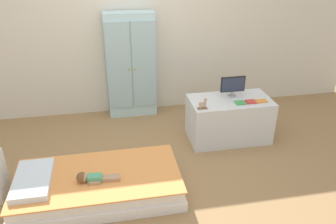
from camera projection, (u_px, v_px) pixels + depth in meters
ground_plane at (149, 174)px, 3.59m from camera, size 10.00×10.00×0.02m
back_wall at (129, 13)px, 4.36m from camera, size 6.40×0.05×2.70m
bed at (99, 185)px, 3.25m from camera, size 1.54×0.80×0.22m
pillow at (33, 180)px, 3.09m from camera, size 0.32×0.57×0.06m
doll at (90, 178)px, 3.10m from camera, size 0.39×0.14×0.10m
wardrobe at (131, 66)px, 4.51m from camera, size 0.64×0.26×1.39m
tv_stand at (229, 119)px, 4.11m from camera, size 0.95×0.52×0.52m
tv_monitor at (233, 85)px, 4.02m from camera, size 0.29×0.10×0.25m
rocking_horse_toy at (203, 104)px, 3.75m from camera, size 0.11×0.04×0.13m
book_green at (240, 103)px, 3.90m from camera, size 0.11×0.10×0.01m
book_red at (251, 102)px, 3.92m from camera, size 0.11×0.10×0.02m
book_orange at (261, 101)px, 3.94m from camera, size 0.14×0.09×0.01m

